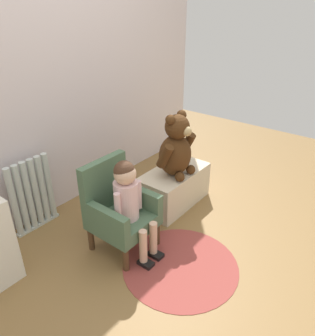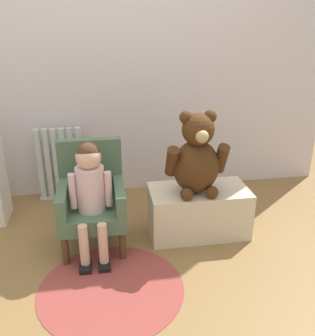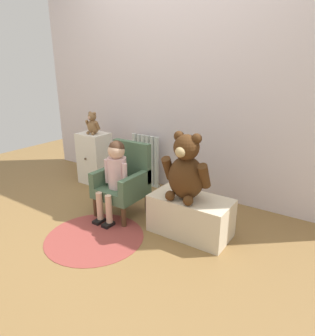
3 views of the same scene
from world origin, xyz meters
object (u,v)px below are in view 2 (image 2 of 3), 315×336
(child_armchair, at_px, (92,198))
(floor_rug, at_px, (111,289))
(child_figure, at_px, (90,184))
(large_teddy_bear, at_px, (197,158))
(radiator, at_px, (60,165))
(low_bench, at_px, (198,211))

(child_armchair, xyz_separation_m, floor_rug, (0.09, -0.49, -0.32))
(child_armchair, xyz_separation_m, child_figure, (0.00, -0.11, 0.15))
(floor_rug, bearing_deg, large_teddy_bear, 38.61)
(child_figure, xyz_separation_m, large_teddy_bear, (0.67, 0.08, 0.09))
(radiator, height_order, floor_rug, radiator)
(floor_rug, bearing_deg, low_bench, 39.01)
(low_bench, bearing_deg, floor_rug, -140.99)
(child_figure, distance_m, floor_rug, 0.61)
(child_figure, bearing_deg, radiator, 107.65)
(radiator, relative_size, child_armchair, 0.88)
(low_bench, bearing_deg, radiator, 144.71)
(floor_rug, bearing_deg, radiator, 106.10)
(child_figure, height_order, large_teddy_bear, large_teddy_bear)
(child_armchair, bearing_deg, radiator, 110.31)
(child_armchair, relative_size, child_figure, 0.93)
(child_figure, bearing_deg, floor_rug, -77.20)
(low_bench, bearing_deg, child_armchair, -179.53)
(radiator, bearing_deg, child_figure, -72.35)
(child_armchair, relative_size, floor_rug, 0.83)
(child_figure, bearing_deg, low_bench, 9.45)
(child_figure, distance_m, low_bench, 0.77)
(child_figure, relative_size, large_teddy_bear, 1.33)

